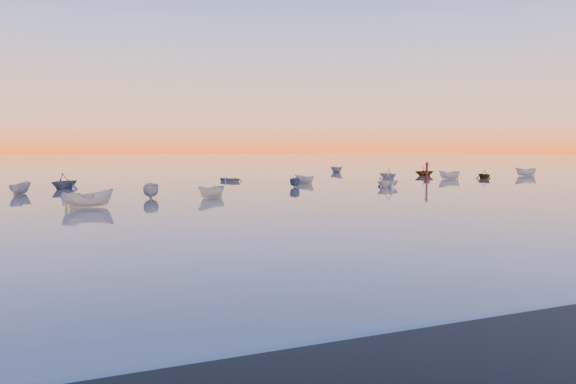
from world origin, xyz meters
TOP-DOWN VIEW (x-y plane):
  - ground at (0.00, 100.00)m, footprint 600.00×600.00m
  - moored_fleet at (0.00, 53.00)m, footprint 124.00×58.00m
  - boat_near_center at (-15.38, 32.36)m, footprint 2.43×4.35m
  - channel_marker at (29.88, 48.30)m, footprint 0.84×0.84m

SIDE VIEW (x-z plane):
  - ground at x=0.00m, z-range 0.00..0.00m
  - moored_fleet at x=0.00m, z-range -0.60..0.60m
  - boat_near_center at x=-15.38m, z-range -0.71..0.71m
  - channel_marker at x=29.88m, z-range -0.31..2.66m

